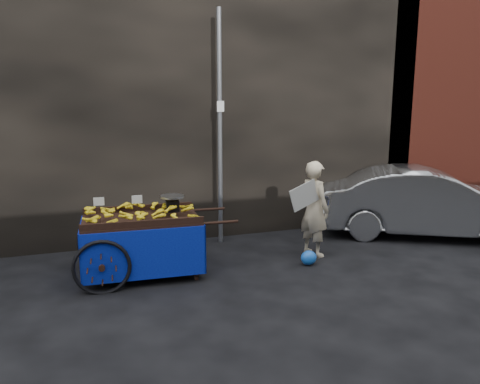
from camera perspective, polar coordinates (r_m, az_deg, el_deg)
name	(u,v)px	position (r m, az deg, el deg)	size (l,w,h in m)	color
ground	(226,268)	(7.21, -1.69, -9.21)	(80.00, 80.00, 0.00)	black
building_wall	(205,100)	(9.36, -4.24, 11.12)	(13.50, 2.00, 5.00)	black
street_pole	(220,130)	(8.10, -2.47, 7.61)	(0.12, 0.10, 4.00)	slate
banana_cart	(138,224)	(6.86, -12.38, -3.88)	(2.32, 1.21, 1.23)	black
vendor	(314,209)	(7.66, 9.01, -2.00)	(0.83, 0.66, 1.56)	#C2B190
plastic_bag	(309,258)	(7.37, 8.37, -7.94)	(0.25, 0.20, 0.23)	blue
parked_car	(427,202)	(9.37, 21.80, -1.18)	(1.34, 3.84, 1.26)	silver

